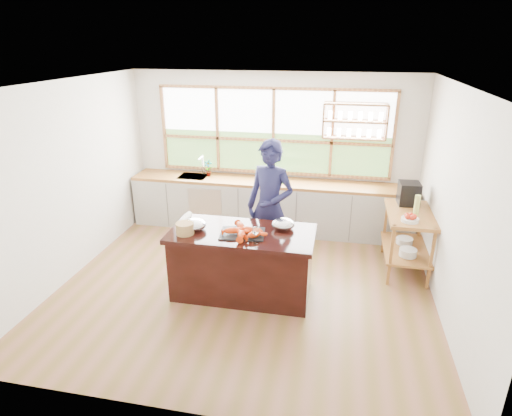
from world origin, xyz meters
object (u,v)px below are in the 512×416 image
(cook, at_px, (270,207))
(wicker_basket, at_px, (185,228))
(espresso_machine, at_px, (409,193))
(island, at_px, (242,263))

(cook, bearing_deg, wicker_basket, -116.27)
(cook, distance_m, espresso_machine, 2.08)
(espresso_machine, xyz_separation_m, wicker_basket, (-2.88, -1.65, -0.09))
(espresso_machine, relative_size, wicker_basket, 1.46)
(island, relative_size, espresso_machine, 5.55)
(island, bearing_deg, espresso_machine, 33.41)
(cook, bearing_deg, island, -89.41)
(island, xyz_separation_m, espresso_machine, (2.19, 1.44, 0.61))
(island, bearing_deg, cook, 72.10)
(island, relative_size, wicker_basket, 8.11)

